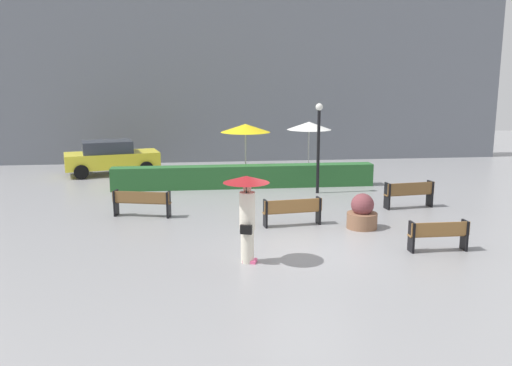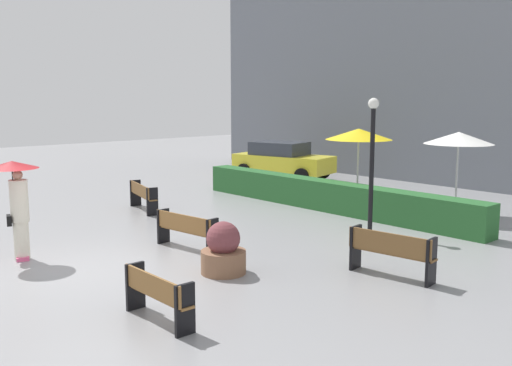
# 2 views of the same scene
# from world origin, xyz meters

# --- Properties ---
(ground_plane) EXTENTS (60.00, 60.00, 0.00)m
(ground_plane) POSITION_xyz_m (0.00, 0.00, 0.00)
(ground_plane) COLOR gray
(bench_far_right) EXTENTS (1.77, 0.58, 0.90)m
(bench_far_right) POSITION_xyz_m (4.49, 4.23, 0.54)
(bench_far_right) COLOR brown
(bench_far_right) RESTS_ON ground
(bench_near_right) EXTENTS (1.55, 0.34, 0.79)m
(bench_near_right) POSITION_xyz_m (3.39, -0.39, 0.47)
(bench_near_right) COLOR olive
(bench_near_right) RESTS_ON ground
(bench_far_left) EXTENTS (1.89, 0.78, 0.84)m
(bench_far_left) POSITION_xyz_m (-4.54, 4.08, 0.51)
(bench_far_left) COLOR brown
(bench_far_left) RESTS_ON ground
(bench_mid_center) EXTENTS (1.82, 0.56, 0.83)m
(bench_mid_center) POSITION_xyz_m (0.09, 2.46, 0.49)
(bench_mid_center) COLOR olive
(bench_mid_center) RESTS_ON ground
(pedestrian_with_umbrella) EXTENTS (1.10, 1.10, 2.15)m
(pedestrian_with_umbrella) POSITION_xyz_m (-1.61, -0.72, 1.45)
(pedestrian_with_umbrella) COLOR silver
(pedestrian_with_umbrella) RESTS_ON ground
(planter_pot) EXTENTS (0.91, 0.91, 1.05)m
(planter_pot) POSITION_xyz_m (2.10, 1.97, 0.45)
(planter_pot) COLOR brown
(planter_pot) RESTS_ON ground
(lamp_post) EXTENTS (0.28, 0.28, 3.47)m
(lamp_post) POSITION_xyz_m (1.91, 6.99, 2.16)
(lamp_post) COLOR black
(lamp_post) RESTS_ON ground
(patio_umbrella_yellow) EXTENTS (2.12, 2.12, 2.49)m
(patio_umbrella_yellow) POSITION_xyz_m (-0.64, 9.68, 2.31)
(patio_umbrella_yellow) COLOR silver
(patio_umbrella_yellow) RESTS_ON ground
(patio_umbrella_white) EXTENTS (1.98, 1.98, 2.48)m
(patio_umbrella_white) POSITION_xyz_m (2.30, 10.57, 2.30)
(patio_umbrella_white) COLOR silver
(patio_umbrella_white) RESTS_ON ground
(hedge_strip) EXTENTS (10.64, 0.70, 0.91)m
(hedge_strip) POSITION_xyz_m (-0.82, 8.40, 0.46)
(hedge_strip) COLOR #28602D
(hedge_strip) RESTS_ON ground
(building_facade) EXTENTS (28.00, 1.20, 11.28)m
(building_facade) POSITION_xyz_m (0.00, 16.00, 5.64)
(building_facade) COLOR slate
(building_facade) RESTS_ON ground
(parked_car) EXTENTS (4.49, 2.74, 1.57)m
(parked_car) POSITION_xyz_m (-6.67, 12.21, 0.82)
(parked_car) COLOR yellow
(parked_car) RESTS_ON ground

